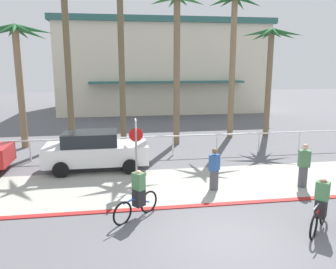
% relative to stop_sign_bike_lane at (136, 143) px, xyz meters
% --- Properties ---
extents(ground_plane, '(80.00, 80.00, 0.00)m').
position_rel_stop_sign_bike_lane_xyz_m(ground_plane, '(2.09, 5.58, -1.68)').
color(ground_plane, '#5B5B60').
extents(sidewalk_strip, '(44.00, 4.00, 0.02)m').
position_rel_stop_sign_bike_lane_xyz_m(sidewalk_strip, '(2.09, -0.22, -1.67)').
color(sidewalk_strip, '#9E9E93').
rests_on(sidewalk_strip, ground).
extents(curb_paint, '(44.00, 0.24, 0.03)m').
position_rel_stop_sign_bike_lane_xyz_m(curb_paint, '(2.09, -2.22, -1.66)').
color(curb_paint, maroon).
rests_on(curb_paint, ground).
extents(building_backdrop, '(19.87, 12.28, 8.56)m').
position_rel_stop_sign_bike_lane_xyz_m(building_backdrop, '(3.84, 23.01, 2.62)').
color(building_backdrop, beige).
rests_on(building_backdrop, ground).
extents(rail_fence, '(18.40, 0.08, 1.04)m').
position_rel_stop_sign_bike_lane_xyz_m(rail_fence, '(2.09, 4.08, -0.84)').
color(rail_fence, white).
rests_on(rail_fence, ground).
extents(stop_sign_bike_lane, '(0.52, 0.56, 2.56)m').
position_rel_stop_sign_bike_lane_xyz_m(stop_sign_bike_lane, '(0.00, 0.00, 0.00)').
color(stop_sign_bike_lane, gray).
rests_on(stop_sign_bike_lane, ground).
extents(palm_tree_1, '(3.51, 3.06, 6.60)m').
position_rel_stop_sign_bike_lane_xyz_m(palm_tree_1, '(-5.70, 7.00, 3.48)').
color(palm_tree_1, '#846B4C').
rests_on(palm_tree_1, ground).
extents(palm_tree_2, '(3.68, 2.99, 9.16)m').
position_rel_stop_sign_bike_lane_xyz_m(palm_tree_2, '(-3.29, 7.73, 4.85)').
color(palm_tree_2, brown).
rests_on(palm_tree_2, ground).
extents(palm_tree_3, '(3.72, 2.82, 9.80)m').
position_rel_stop_sign_bike_lane_xyz_m(palm_tree_3, '(-0.27, 8.27, 5.18)').
color(palm_tree_3, brown).
rests_on(palm_tree_3, ground).
extents(palm_tree_4, '(3.20, 3.02, 8.27)m').
position_rel_stop_sign_bike_lane_xyz_m(palm_tree_4, '(2.68, 6.46, 4.36)').
color(palm_tree_4, '#756047').
rests_on(palm_tree_4, ground).
extents(palm_tree_5, '(3.26, 3.13, 8.60)m').
position_rel_stop_sign_bike_lane_xyz_m(palm_tree_5, '(6.44, 7.98, 4.57)').
color(palm_tree_5, '#846B4C').
rests_on(palm_tree_5, ground).
extents(palm_tree_6, '(3.53, 2.88, 6.72)m').
position_rel_stop_sign_bike_lane_xyz_m(palm_tree_6, '(8.87, 7.98, 3.48)').
color(palm_tree_6, '#756047').
rests_on(palm_tree_6, ground).
extents(car_white_1, '(4.40, 2.02, 1.69)m').
position_rel_stop_sign_bike_lane_xyz_m(car_white_1, '(-1.65, 2.29, -0.81)').
color(car_white_1, white).
rests_on(car_white_1, ground).
extents(cyclist_blue_0, '(1.42, 1.23, 1.50)m').
position_rel_stop_sign_bike_lane_xyz_m(cyclist_blue_0, '(-0.14, -2.73, -0.98)').
color(cyclist_blue_0, black).
rests_on(cyclist_blue_0, ground).
extents(cyclist_red_1, '(1.34, 1.32, 1.50)m').
position_rel_stop_sign_bike_lane_xyz_m(cyclist_red_1, '(4.82, -4.29, -0.98)').
color(cyclist_red_1, black).
rests_on(cyclist_red_1, ground).
extents(pedestrian_0, '(0.47, 0.47, 1.58)m').
position_rel_stop_sign_bike_lane_xyz_m(pedestrian_0, '(2.77, -0.90, -0.95)').
color(pedestrian_0, '#4C4C51').
rests_on(pedestrian_0, ground).
extents(pedestrian_1, '(0.45, 0.39, 1.67)m').
position_rel_stop_sign_bike_lane_xyz_m(pedestrian_1, '(6.14, -1.13, -0.90)').
color(pedestrian_1, '#4C4C51').
rests_on(pedestrian_1, ground).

